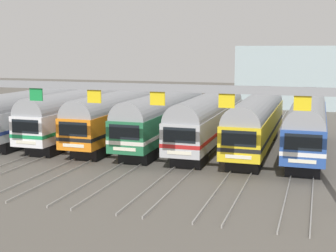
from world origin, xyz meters
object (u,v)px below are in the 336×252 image
(commuter_train_white, at_px, (82,112))
(commuter_train_orange, at_px, (122,113))
(commuter_train_green, at_px, (164,115))
(commuter_train_blue, at_px, (307,122))
(commuter_train_yellow, at_px, (257,119))
(commuter_train_silver, at_px, (44,110))
(catenary_gantry, at_px, (94,100))
(commuter_train_stainless, at_px, (209,117))

(commuter_train_white, relative_size, commuter_train_orange, 1.00)
(commuter_train_green, height_order, commuter_train_blue, same)
(commuter_train_green, height_order, commuter_train_yellow, same)
(commuter_train_orange, relative_size, commuter_train_blue, 1.00)
(commuter_train_silver, relative_size, commuter_train_white, 1.00)
(commuter_train_silver, distance_m, commuter_train_green, 12.09)
(catenary_gantry, bearing_deg, commuter_train_green, 90.00)
(commuter_train_white, xyz_separation_m, commuter_train_orange, (4.03, 0.00, 0.00))
(commuter_train_stainless, relative_size, commuter_train_yellow, 1.00)
(commuter_train_green, distance_m, catenary_gantry, 13.77)
(commuter_train_blue, bearing_deg, commuter_train_green, 180.00)
(commuter_train_yellow, distance_m, catenary_gantry, 15.96)
(commuter_train_silver, height_order, commuter_train_white, same)
(commuter_train_silver, bearing_deg, commuter_train_orange, 0.00)
(commuter_train_white, height_order, catenary_gantry, catenary_gantry)
(commuter_train_stainless, bearing_deg, commuter_train_silver, 180.00)
(commuter_train_silver, xyz_separation_m, commuter_train_orange, (8.06, 0.00, 0.00))
(commuter_train_orange, height_order, commuter_train_green, same)
(commuter_train_silver, distance_m, commuter_train_orange, 8.06)
(commuter_train_orange, bearing_deg, commuter_train_silver, 180.00)
(commuter_train_orange, height_order, commuter_train_blue, same)
(commuter_train_white, distance_m, commuter_train_stainless, 12.09)
(commuter_train_white, distance_m, commuter_train_green, 8.06)
(commuter_train_white, relative_size, catenary_gantry, 0.61)
(commuter_train_orange, xyz_separation_m, commuter_train_yellow, (12.09, 0.00, 0.00))
(commuter_train_orange, relative_size, catenary_gantry, 0.61)
(commuter_train_white, relative_size, commuter_train_stainless, 1.00)
(commuter_train_silver, relative_size, catenary_gantry, 0.61)
(commuter_train_orange, bearing_deg, commuter_train_green, 0.00)
(commuter_train_blue, bearing_deg, commuter_train_white, 180.00)
(commuter_train_blue, xyz_separation_m, catenary_gantry, (-12.09, -13.50, 2.74))
(commuter_train_green, distance_m, commuter_train_blue, 12.09)
(commuter_train_white, distance_m, commuter_train_blue, 20.16)
(commuter_train_orange, bearing_deg, commuter_train_stainless, 0.00)
(commuter_train_green, xyz_separation_m, commuter_train_blue, (12.09, 0.00, 0.00))
(commuter_train_stainless, height_order, commuter_train_yellow, same)
(commuter_train_orange, height_order, catenary_gantry, catenary_gantry)
(commuter_train_blue, bearing_deg, catenary_gantry, -131.86)
(commuter_train_silver, bearing_deg, commuter_train_white, 0.00)
(commuter_train_orange, xyz_separation_m, catenary_gantry, (4.03, -13.50, 2.74))
(commuter_train_orange, xyz_separation_m, commuter_train_green, (4.03, 0.00, 0.00))
(commuter_train_green, relative_size, commuter_train_blue, 1.00)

